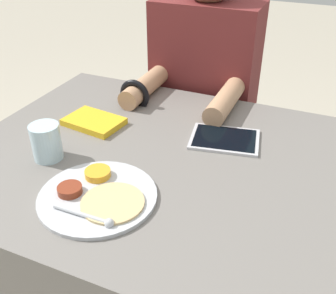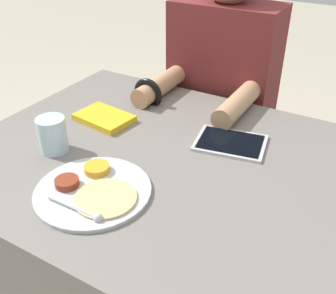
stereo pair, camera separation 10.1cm
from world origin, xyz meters
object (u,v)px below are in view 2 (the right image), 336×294
Objects in this scene: person_diner at (219,123)px; drinking_glass at (52,135)px; thali_tray at (93,190)px; red_notebook at (104,118)px; tablet_device at (230,143)px.

drinking_glass is at bearing -106.92° from person_diner.
person_diner is 12.50× the size of drinking_glass.
person_diner is at bearing 90.43° from thali_tray.
person_diner is (0.20, 0.48, -0.19)m from red_notebook.
tablet_device is 2.21× the size of drinking_glass.
person_diner reaches higher than red_notebook.
red_notebook is (-0.21, 0.31, 0.00)m from thali_tray.
person_diner is at bearing 116.57° from tablet_device.
red_notebook is 0.56m from person_diner.
thali_tray is 0.22× the size of person_diner.
tablet_device is 0.50m from drinking_glass.
drinking_glass is (-0.01, -0.21, 0.04)m from red_notebook.
thali_tray is 1.49× the size of red_notebook.
red_notebook is at bearing -170.35° from tablet_device.
drinking_glass is (-0.21, -0.69, 0.23)m from person_diner.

